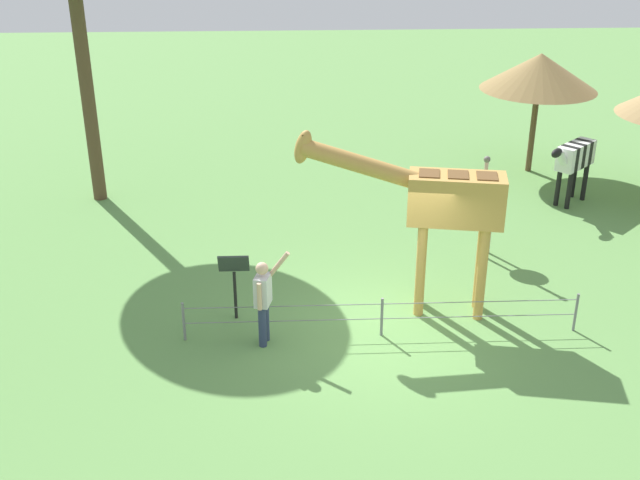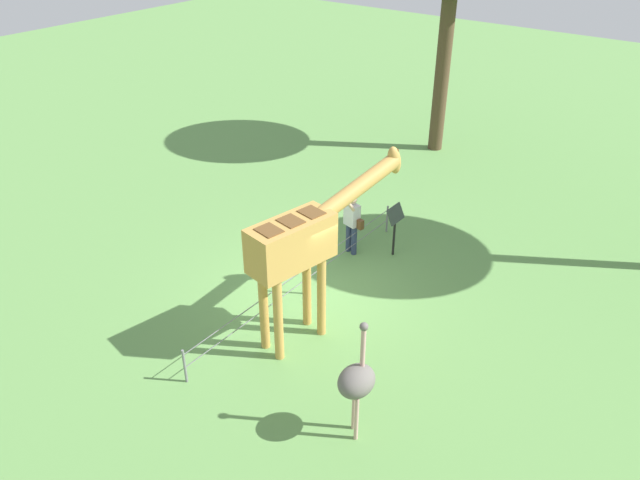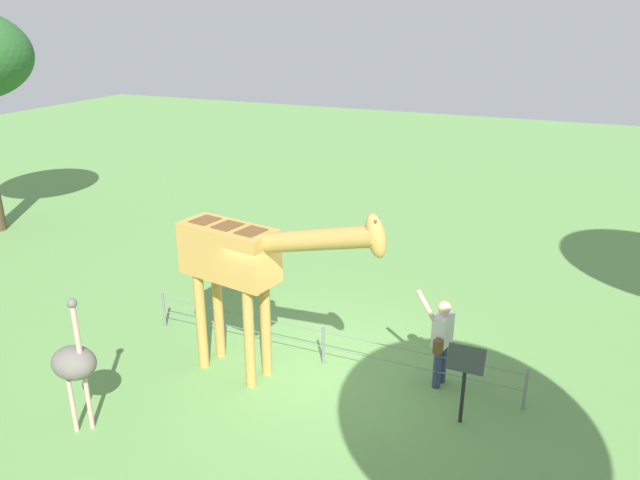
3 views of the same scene
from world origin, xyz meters
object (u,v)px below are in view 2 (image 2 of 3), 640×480
Objects in this scene: visitor at (352,221)px; ostrich at (357,381)px; info_sign at (395,221)px; giraffe at (305,241)px.

ostrich is at bearing -144.81° from visitor.
ostrich is (-4.72, -3.32, 0.27)m from visitor.
ostrich is 1.70× the size of info_sign.
giraffe is 2.91× the size of info_sign.
giraffe is 1.71× the size of ostrich.
giraffe reaches higher than ostrich.
visitor is 5.78m from ostrich.
ostrich is 5.81m from info_sign.
visitor is at bearing 122.12° from info_sign.
visitor is at bearing 18.27° from giraffe.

